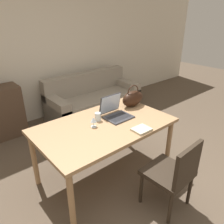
{
  "coord_description": "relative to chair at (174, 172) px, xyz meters",
  "views": [
    {
      "loc": [
        -1.28,
        -1.08,
        1.95
      ],
      "look_at": [
        0.23,
        0.7,
        0.87
      ],
      "focal_mm": 35.0,
      "sensor_mm": 36.0,
      "label": 1
    }
  ],
  "objects": [
    {
      "name": "chair",
      "position": [
        0.0,
        0.0,
        0.0
      ],
      "size": [
        0.46,
        0.46,
        0.83
      ],
      "rotation": [
        0.0,
        0.0,
        0.04
      ],
      "color": "#2D2319",
      "rests_on": "ground_plane"
    },
    {
      "name": "couch",
      "position": [
        0.79,
        2.49,
        -0.18
      ],
      "size": [
        1.89,
        0.78,
        0.82
      ],
      "color": "gray",
      "rests_on": "ground_plane"
    },
    {
      "name": "wine_glass",
      "position": [
        -0.35,
        0.88,
        0.36
      ],
      "size": [
        0.07,
        0.07,
        0.12
      ],
      "color": "silver",
      "rests_on": "dining_table"
    },
    {
      "name": "handbag",
      "position": [
        0.43,
        1.02,
        0.39
      ],
      "size": [
        0.35,
        0.17,
        0.3
      ],
      "color": "black",
      "rests_on": "dining_table"
    },
    {
      "name": "ground_plane",
      "position": [
        -0.33,
        0.16,
        -0.47
      ],
      "size": [
        14.0,
        14.0,
        0.0
      ],
      "primitive_type": "plane",
      "color": "brown"
    },
    {
      "name": "book",
      "position": [
        0.0,
        0.47,
        0.29
      ],
      "size": [
        0.2,
        0.17,
        0.02
      ],
      "rotation": [
        0.0,
        0.0,
        -0.02
      ],
      "color": "beige",
      "rests_on": "dining_table"
    },
    {
      "name": "dining_table",
      "position": [
        -0.21,
        0.86,
        0.21
      ],
      "size": [
        1.58,
        0.97,
        0.75
      ],
      "color": "#A87F56",
      "rests_on": "ground_plane"
    },
    {
      "name": "wall_back",
      "position": [
        -0.33,
        3.04,
        0.88
      ],
      "size": [
        10.0,
        0.06,
        2.7
      ],
      "color": "beige",
      "rests_on": "ground_plane"
    },
    {
      "name": "drinking_glass",
      "position": [
        -0.21,
        0.98,
        0.33
      ],
      "size": [
        0.07,
        0.07,
        0.1
      ],
      "color": "silver",
      "rests_on": "dining_table"
    },
    {
      "name": "laptop",
      "position": [
        0.02,
        0.94,
        0.35
      ],
      "size": [
        0.33,
        0.32,
        0.27
      ],
      "color": "#38383D",
      "rests_on": "dining_table"
    }
  ]
}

